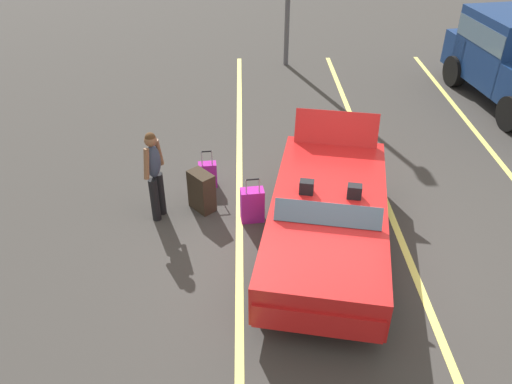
{
  "coord_description": "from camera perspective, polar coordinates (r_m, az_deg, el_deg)",
  "views": [
    {
      "loc": [
        6.56,
        -1.29,
        5.57
      ],
      "look_at": [
        -0.6,
        -1.1,
        0.75
      ],
      "focal_mm": 36.95,
      "sensor_mm": 36.0,
      "label": 1
    }
  ],
  "objects": [
    {
      "name": "suitcase_small_carryon",
      "position": [
        10.07,
        -5.24,
        1.9
      ],
      "size": [
        0.25,
        0.36,
        0.8
      ],
      "rotation": [
        0.0,
        0.0,
        3.24
      ],
      "color": "#991E8C",
      "rests_on": "ground_plane"
    },
    {
      "name": "traveler_person",
      "position": [
        9.0,
        -10.94,
        2.23
      ],
      "size": [
        0.59,
        0.32,
        1.65
      ],
      "rotation": [
        0.0,
        0.0,
        1.2
      ],
      "color": "black",
      "rests_on": "ground_plane"
    },
    {
      "name": "suitcase_medium_bright",
      "position": [
        9.09,
        -0.41,
        -1.41
      ],
      "size": [
        0.3,
        0.42,
        0.89
      ],
      "rotation": [
        0.0,
        0.0,
        3.26
      ],
      "color": "#991E8C",
      "rests_on": "ground_plane"
    },
    {
      "name": "suitcase_large_black",
      "position": [
        9.39,
        -5.88,
        0.09
      ],
      "size": [
        0.55,
        0.53,
        0.74
      ],
      "rotation": [
        0.0,
        0.0,
        2.28
      ],
      "color": "#2D2319",
      "rests_on": "ground_plane"
    },
    {
      "name": "lot_line_mid",
      "position": [
        8.99,
        15.77,
        -5.88
      ],
      "size": [
        18.0,
        0.12,
        0.01
      ],
      "primitive_type": "cube",
      "color": "#EAE066",
      "rests_on": "ground_plane"
    },
    {
      "name": "ground_plane",
      "position": [
        8.7,
        7.44,
        -6.2
      ],
      "size": [
        80.0,
        80.0,
        0.0
      ],
      "primitive_type": "plane",
      "color": "#383533"
    },
    {
      "name": "lot_line_near",
      "position": [
        8.6,
        -1.81,
        -6.41
      ],
      "size": [
        18.0,
        0.12,
        0.01
      ],
      "primitive_type": "cube",
      "color": "#EAE066",
      "rests_on": "ground_plane"
    },
    {
      "name": "convertible_car",
      "position": [
        8.18,
        7.65,
        -3.92
      ],
      "size": [
        4.4,
        2.53,
        1.53
      ],
      "rotation": [
        0.0,
        0.0,
        -0.2
      ],
      "color": "red",
      "rests_on": "ground_plane"
    }
  ]
}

